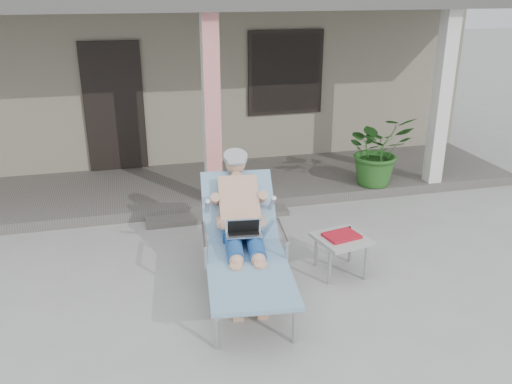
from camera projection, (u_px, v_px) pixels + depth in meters
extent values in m
plane|color=#9E9E99|center=(249.00, 285.00, 5.94)|extent=(60.00, 60.00, 0.00)
cube|color=gray|center=(176.00, 65.00, 11.27)|extent=(10.00, 5.00, 3.00)
cube|color=black|center=(114.00, 108.00, 8.80)|extent=(0.95, 0.06, 2.10)
cube|color=black|center=(286.00, 73.00, 9.29)|extent=(1.20, 0.06, 1.30)
cube|color=black|center=(286.00, 73.00, 9.29)|extent=(1.32, 0.05, 1.42)
cube|color=#605B56|center=(205.00, 186.00, 8.62)|extent=(10.00, 2.00, 0.15)
cube|color=red|center=(212.00, 112.00, 7.35)|extent=(0.22, 0.22, 2.61)
cube|color=silver|center=(441.00, 99.00, 8.15)|extent=(0.22, 0.22, 2.61)
cube|color=#605B56|center=(218.00, 216.00, 7.60)|extent=(2.00, 0.30, 0.07)
cylinder|color=#B7B7BC|center=(217.00, 329.00, 4.83)|extent=(0.05, 0.05, 0.42)
cylinder|color=#B7B7BC|center=(295.00, 323.00, 4.92)|extent=(0.05, 0.05, 0.42)
cylinder|color=#B7B7BC|center=(209.00, 252.00, 6.22)|extent=(0.05, 0.05, 0.42)
cylinder|color=#B7B7BC|center=(270.00, 248.00, 6.31)|extent=(0.05, 0.05, 0.42)
cube|color=#B7B7BC|center=(249.00, 274.00, 5.29)|extent=(0.86, 1.45, 0.03)
cube|color=#7EAAC2|center=(249.00, 272.00, 5.28)|extent=(0.97, 1.50, 0.04)
cube|color=#B7B7BC|center=(239.00, 210.00, 6.12)|extent=(0.78, 0.73, 0.56)
cube|color=#7EAAC2|center=(239.00, 206.00, 6.11)|extent=(0.89, 0.82, 0.63)
cylinder|color=#9E9EA1|center=(235.00, 156.00, 6.23)|extent=(0.31, 0.31, 0.15)
cube|color=silver|center=(243.00, 233.00, 5.67)|extent=(0.40, 0.31, 0.26)
cube|color=#A1A19C|center=(341.00, 239.00, 6.04)|extent=(0.64, 0.64, 0.04)
cylinder|color=#B7B7BC|center=(330.00, 268.00, 5.88)|extent=(0.04, 0.04, 0.41)
cylinder|color=#B7B7BC|center=(366.00, 263.00, 5.98)|extent=(0.04, 0.04, 0.41)
cylinder|color=#B7B7BC|center=(316.00, 250.00, 6.27)|extent=(0.04, 0.04, 0.41)
cylinder|color=#B7B7BC|center=(350.00, 246.00, 6.37)|extent=(0.04, 0.04, 0.41)
cube|color=#B21323|center=(342.00, 236.00, 6.03)|extent=(0.43, 0.35, 0.03)
cube|color=black|center=(337.00, 231.00, 6.16)|extent=(0.37, 0.10, 0.04)
imported|color=#26591E|center=(378.00, 150.00, 8.30)|extent=(1.02, 0.89, 1.11)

